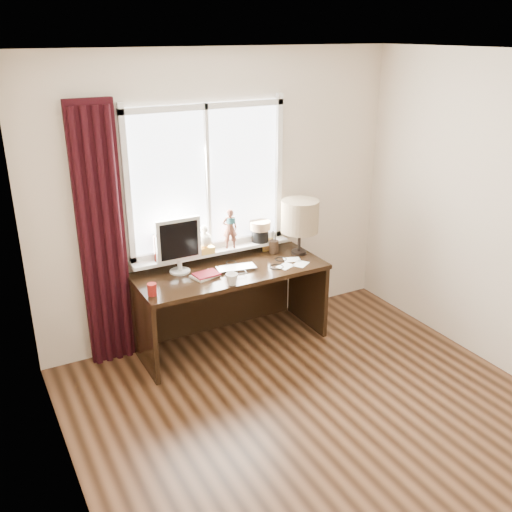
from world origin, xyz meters
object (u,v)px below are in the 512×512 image
mug (232,279)px  desk (226,290)px  red_cup (152,289)px  monitor (179,242)px  table_lamp (300,217)px  laptop (236,268)px

mug → desk: bearing=71.2°
mug → red_cup: bearing=169.0°
mug → desk: 0.51m
desk → monitor: monitor is taller
table_lamp → mug: bearing=-158.9°
laptop → mug: (-0.18, -0.27, 0.04)m
mug → table_lamp: bearing=21.1°
laptop → table_lamp: bearing=15.6°
red_cup → desk: size_ratio=0.06×
laptop → table_lamp: (0.70, 0.07, 0.35)m
laptop → desk: (-0.04, 0.13, -0.26)m
red_cup → desk: (0.78, 0.27, -0.29)m
mug → monitor: size_ratio=0.21×
red_cup → table_lamp: size_ratio=0.19×
laptop → red_cup: bearing=-159.9°
laptop → mug: size_ratio=3.30×
monitor → laptop: bearing=-22.2°
desk → table_lamp: 0.96m
mug → monitor: (-0.28, 0.46, 0.23)m
monitor → table_lamp: 1.16m
laptop → table_lamp: size_ratio=0.67×
desk → monitor: size_ratio=3.47×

